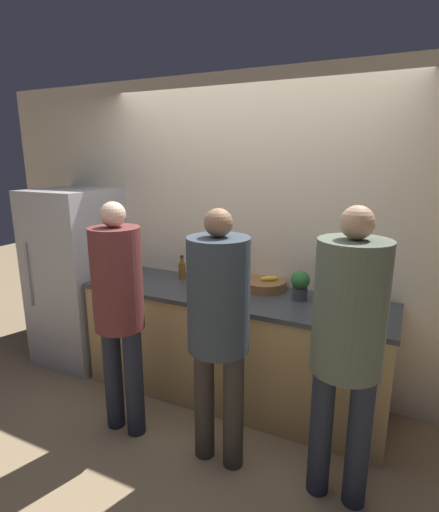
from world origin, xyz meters
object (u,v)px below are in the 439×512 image
(person_right, at_px, (348,333))
(bottle_red, at_px, (238,291))
(bottle_amber, at_px, (182,270))
(bottle_green, at_px, (369,314))
(person_left, at_px, (119,302))
(person_center, at_px, (219,317))
(utensil_crock, at_px, (353,294))
(potted_plant, at_px, (300,284))
(cup_white, at_px, (218,294))
(refrigerator, at_px, (78,277))
(fruit_bowl, at_px, (264,284))

(person_right, relative_size, bottle_red, 7.88)
(bottle_amber, bearing_deg, bottle_green, -12.39)
(person_left, relative_size, bottle_red, 7.66)
(person_center, xyz_separation_m, utensil_crock, (0.66, 0.88, -0.03))
(potted_plant, bearing_deg, cup_white, -154.19)
(utensil_crock, bearing_deg, refrigerator, -175.43)
(utensil_crock, distance_m, cup_white, 0.99)
(bottle_red, bearing_deg, person_left, -138.80)
(person_center, bearing_deg, refrigerator, 159.60)
(bottle_red, distance_m, potted_plant, 0.47)
(refrigerator, bearing_deg, utensil_crock, 4.57)
(person_center, height_order, person_right, person_right)
(refrigerator, height_order, cup_white, refrigerator)
(potted_plant, bearing_deg, bottle_red, -147.63)
(bottle_red, bearing_deg, potted_plant, 32.37)
(person_left, relative_size, utensil_crock, 6.20)
(bottle_red, bearing_deg, bottle_amber, 154.92)
(person_right, xyz_separation_m, bottle_amber, (-1.51, 0.82, -0.06))
(utensil_crock, bearing_deg, person_right, -84.28)
(bottle_green, bearing_deg, refrigerator, 176.14)
(refrigerator, distance_m, person_center, 1.96)
(person_right, relative_size, bottle_green, 8.35)
(refrigerator, distance_m, person_right, 2.67)
(fruit_bowl, relative_size, utensil_crock, 1.31)
(person_right, height_order, fruit_bowl, person_right)
(bottle_green, distance_m, potted_plant, 0.59)
(person_center, relative_size, fruit_bowl, 4.71)
(person_left, bearing_deg, refrigerator, 147.15)
(person_left, height_order, cup_white, person_left)
(utensil_crock, bearing_deg, person_left, -147.43)
(person_left, bearing_deg, cup_white, 48.20)
(person_right, bearing_deg, refrigerator, 165.85)
(bottle_amber, xyz_separation_m, cup_white, (0.51, -0.32, -0.04))
(person_center, bearing_deg, bottle_red, 101.25)
(person_left, distance_m, bottle_red, 0.85)
(bottle_amber, bearing_deg, cup_white, -32.30)
(cup_white, bearing_deg, bottle_green, -1.30)
(person_right, xyz_separation_m, bottle_green, (0.06, 0.47, -0.06))
(person_center, distance_m, bottle_amber, 1.14)
(bottle_red, bearing_deg, refrigerator, 175.32)
(person_center, distance_m, bottle_green, 0.95)
(bottle_amber, distance_m, cup_white, 0.60)
(bottle_green, bearing_deg, person_center, -148.06)
(bottle_red, distance_m, cup_white, 0.16)
(utensil_crock, height_order, bottle_green, utensil_crock)
(bottle_green, distance_m, cup_white, 1.07)
(refrigerator, relative_size, bottle_amber, 7.84)
(fruit_bowl, relative_size, bottle_green, 1.72)
(refrigerator, xyz_separation_m, cup_white, (1.57, -0.15, 0.12))
(person_center, height_order, bottle_green, person_center)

